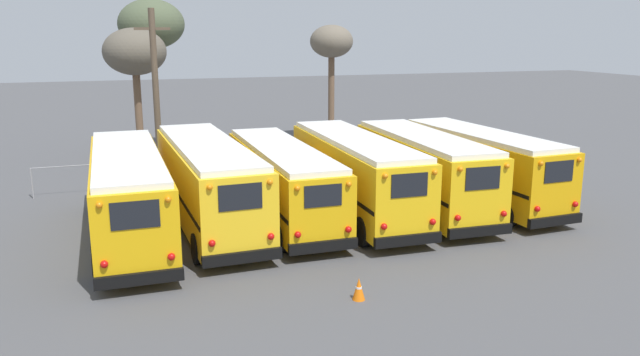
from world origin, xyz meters
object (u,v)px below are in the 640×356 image
school_bus_2 (282,179)px  school_bus_4 (423,169)px  school_bus_3 (355,173)px  bare_tree_2 (331,44)px  school_bus_1 (208,181)px  bare_tree_1 (151,25)px  school_bus_5 (480,164)px  bare_tree_0 (135,53)px  traffic_cone (359,289)px  utility_pole (156,90)px  school_bus_0 (128,192)px

school_bus_2 → school_bus_4: school_bus_4 is taller
school_bus_2 → school_bus_4: bearing=-6.2°
school_bus_3 → bare_tree_2: bearing=73.5°
school_bus_1 → school_bus_2: 2.95m
school_bus_3 → bare_tree_1: (-6.56, 16.89, 6.02)m
bare_tree_1 → school_bus_5: bearing=-53.6°
school_bus_1 → school_bus_5: (11.80, -0.38, -0.07)m
bare_tree_0 → traffic_cone: bare_tree_0 is taller
utility_pole → traffic_cone: 19.32m
school_bus_4 → bare_tree_0: bearing=125.8°
school_bus_4 → traffic_cone: school_bus_4 is taller
school_bus_5 → bare_tree_1: 21.85m
school_bus_1 → school_bus_4: school_bus_1 is taller
school_bus_3 → school_bus_4: (2.95, -0.26, -0.01)m
utility_pole → bare_tree_0: utility_pole is taller
school_bus_0 → school_bus_2: bearing=6.6°
school_bus_0 → school_bus_4: school_bus_4 is taller
school_bus_4 → bare_tree_0: (-10.67, 14.82, 4.42)m
utility_pole → bare_tree_0: size_ratio=1.12×
school_bus_1 → school_bus_4: (8.85, -0.65, -0.03)m
school_bus_2 → bare_tree_1: bearing=102.3°
school_bus_2 → bare_tree_1: bare_tree_1 is taller
school_bus_0 → school_bus_1: (2.95, 0.68, 0.04)m
school_bus_0 → bare_tree_2: 22.96m
school_bus_4 → bare_tree_2: 18.31m
school_bus_1 → school_bus_3: (5.90, -0.39, -0.02)m
school_bus_2 → bare_tree_2: bare_tree_2 is taller
bare_tree_0 → bare_tree_2: size_ratio=0.97×
school_bus_0 → bare_tree_0: (1.12, 14.86, 4.43)m
school_bus_0 → bare_tree_2: bearing=51.5°
school_bus_0 → school_bus_2: size_ratio=1.06×
utility_pole → school_bus_1: bearing=-84.1°
school_bus_1 → traffic_cone: school_bus_1 is taller
bare_tree_0 → bare_tree_2: 13.14m
school_bus_4 → traffic_cone: bearing=-127.9°
bare_tree_1 → bare_tree_2: bearing=1.9°
school_bus_0 → utility_pole: 11.33m
school_bus_0 → bare_tree_0: bare_tree_0 is taller
traffic_cone → school_bus_4: bearing=52.1°
school_bus_0 → school_bus_2: 5.94m
bare_tree_2 → traffic_cone: size_ratio=12.08×
school_bus_1 → school_bus_3: size_ratio=1.04×
school_bus_3 → traffic_cone: 8.58m
school_bus_0 → bare_tree_0: 15.54m
school_bus_2 → school_bus_4: 5.94m
bare_tree_1 → traffic_cone: bare_tree_1 is taller
school_bus_1 → utility_pole: utility_pole is taller
school_bus_5 → bare_tree_0: bare_tree_0 is taller
school_bus_2 → bare_tree_1: (-3.61, 16.51, 6.17)m
utility_pole → school_bus_3: bearing=-56.6°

